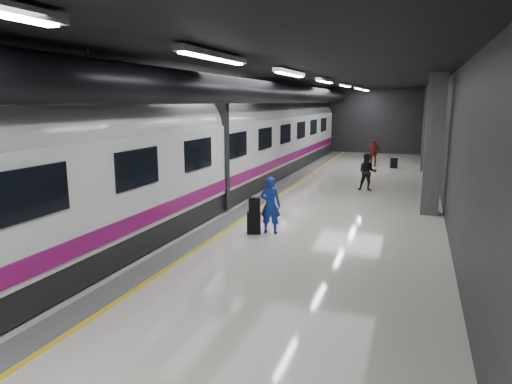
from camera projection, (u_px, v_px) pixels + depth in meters
The scene contains 9 objects.
ground at pixel (278, 216), 14.60m from camera, with size 40.00×40.00×0.00m, color silver.
platform_hall at pixel (279, 104), 14.89m from camera, with size 10.02×40.02×4.51m.
train at pixel (186, 148), 15.27m from camera, with size 3.05×38.00×4.05m.
traveler_main at pixel (270, 205), 12.61m from camera, with size 0.58×0.38×1.59m, color blue.
suitcase_main at pixel (254, 223), 12.63m from camera, with size 0.38×0.24×0.62m, color black.
shoulder_bag at pixel (255, 205), 12.50m from camera, with size 0.31×0.16×0.41m, color black.
traveler_far_a at pixel (367, 172), 18.67m from camera, with size 0.75×0.59×1.55m, color black.
traveler_far_b at pixel (373, 153), 25.90m from camera, with size 0.90×0.38×1.54m, color maroon.
suitcase_far at pixel (394, 163), 25.15m from camera, with size 0.38×0.25×0.56m, color black.
Camera 1 is at (4.07, -13.59, 3.60)m, focal length 32.00 mm.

